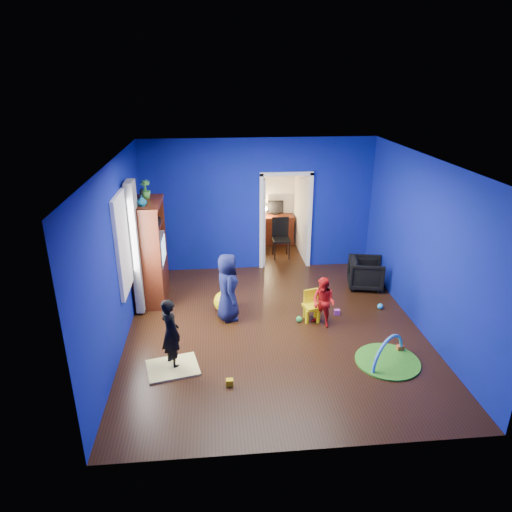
{
  "coord_description": "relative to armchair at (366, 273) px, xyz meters",
  "views": [
    {
      "loc": [
        -0.96,
        -6.81,
        4.12
      ],
      "look_at": [
        -0.28,
        0.4,
        1.22
      ],
      "focal_mm": 32.0,
      "sensor_mm": 36.0,
      "label": 1
    }
  ],
  "objects": [
    {
      "name": "toy_3",
      "position": [
        -1.61,
        -1.28,
        -0.26
      ],
      "size": [
        0.11,
        0.11,
        0.11
      ],
      "primitive_type": "sphere",
      "color": "green",
      "rests_on": "floor"
    },
    {
      "name": "armchair",
      "position": [
        0.0,
        0.0,
        0.0
      ],
      "size": [
        0.81,
        0.8,
        0.63
      ],
      "primitive_type": "imported",
      "rotation": [
        0.0,
        0.0,
        1.36
      ],
      "color": "black",
      "rests_on": "floor"
    },
    {
      "name": "study_desk",
      "position": [
        -1.49,
        2.77,
        0.06
      ],
      "size": [
        0.88,
        0.44,
        0.75
      ],
      "primitive_type": "cube",
      "color": "#3D140A",
      "rests_on": "floor"
    },
    {
      "name": "desk_lamp",
      "position": [
        -1.77,
        2.83,
        0.62
      ],
      "size": [
        0.14,
        0.14,
        0.14
      ],
      "primitive_type": "sphere",
      "color": "#FFD88C",
      "rests_on": "study_desk"
    },
    {
      "name": "yellow_blanket",
      "position": [
        -3.76,
        -2.48,
        -0.3
      ],
      "size": [
        0.86,
        0.75,
        0.03
      ],
      "primitive_type": "cube",
      "rotation": [
        0.0,
        0.0,
        0.22
      ],
      "color": "#F2E07A",
      "rests_on": "floor"
    },
    {
      "name": "hopper_ball",
      "position": [
        -2.92,
        -0.78,
        -0.11
      ],
      "size": [
        0.41,
        0.41,
        0.41
      ],
      "primitive_type": "sphere",
      "color": "yellow",
      "rests_on": "floor"
    },
    {
      "name": "child_navy",
      "position": [
        -2.87,
        -1.03,
        0.31
      ],
      "size": [
        0.47,
        0.65,
        1.24
      ],
      "primitive_type": "imported",
      "rotation": [
        0.0,
        0.0,
        1.69
      ],
      "color": "black",
      "rests_on": "floor"
    },
    {
      "name": "wall_left",
      "position": [
        -4.59,
        -1.49,
        1.14
      ],
      "size": [
        0.02,
        5.5,
        2.9
      ],
      "primitive_type": "cube",
      "color": "navy",
      "rests_on": "floor"
    },
    {
      "name": "toy_2",
      "position": [
        -2.92,
        -2.96,
        -0.26
      ],
      "size": [
        0.1,
        0.08,
        0.1
      ],
      "primitive_type": "cube",
      "color": "yellow",
      "rests_on": "floor"
    },
    {
      "name": "toddler_red",
      "position": [
        -1.23,
        -1.44,
        0.14
      ],
      "size": [
        0.55,
        0.55,
        0.9
      ],
      "primitive_type": "imported",
      "rotation": [
        0.0,
        0.0,
        -0.77
      ],
      "color": "#AC1812",
      "rests_on": "floor"
    },
    {
      "name": "doorway",
      "position": [
        -1.49,
        1.26,
        0.74
      ],
      "size": [
        1.16,
        0.1,
        2.1
      ],
      "primitive_type": "cube",
      "color": "white",
      "rests_on": "floor"
    },
    {
      "name": "vase",
      "position": [
        -4.31,
        -0.4,
        1.74
      ],
      "size": [
        0.18,
        0.18,
        0.19
      ],
      "primitive_type": "imported",
      "rotation": [
        0.0,
        0.0,
        0.03
      ],
      "color": "#0D5E69",
      "rests_on": "tv_armoire"
    },
    {
      "name": "wall_front",
      "position": [
        -2.09,
        -4.24,
        1.14
      ],
      "size": [
        5.0,
        0.02,
        2.9
      ],
      "primitive_type": "cube",
      "color": "navy",
      "rests_on": "floor"
    },
    {
      "name": "play_mat",
      "position": [
        -0.48,
        -2.62,
        -0.3
      ],
      "size": [
        0.98,
        0.98,
        0.03
      ],
      "primitive_type": "cylinder",
      "color": "green",
      "rests_on": "floor"
    },
    {
      "name": "tv_armoire",
      "position": [
        -4.31,
        -0.1,
        0.67
      ],
      "size": [
        0.58,
        1.14,
        1.96
      ],
      "primitive_type": "cube",
      "color": "#381409",
      "rests_on": "floor"
    },
    {
      "name": "ceiling",
      "position": [
        -2.09,
        -1.49,
        2.59
      ],
      "size": [
        5.0,
        5.5,
        0.01
      ],
      "primitive_type": "cube",
      "color": "white",
      "rests_on": "wall_back"
    },
    {
      "name": "folding_chair",
      "position": [
        -1.49,
        1.81,
        0.15
      ],
      "size": [
        0.4,
        0.4,
        0.92
      ],
      "primitive_type": "cube",
      "color": "black",
      "rests_on": "floor"
    },
    {
      "name": "alcove",
      "position": [
        -1.49,
        2.14,
        0.94
      ],
      "size": [
        1.0,
        1.75,
        2.5
      ],
      "primitive_type": null,
      "color": "silver",
      "rests_on": "floor"
    },
    {
      "name": "toy_arch",
      "position": [
        -0.48,
        -2.62,
        -0.29
      ],
      "size": [
        0.71,
        0.59,
        0.88
      ],
      "primitive_type": "torus",
      "rotation": [
        1.57,
        0.0,
        0.69
      ],
      "color": "#3F8CD8",
      "rests_on": "floor"
    },
    {
      "name": "wall_back",
      "position": [
        -2.09,
        1.26,
        1.14
      ],
      "size": [
        5.0,
        0.02,
        2.9
      ],
      "primitive_type": "cube",
      "color": "navy",
      "rests_on": "floor"
    },
    {
      "name": "toy_1",
      "position": [
        -0.0,
        -0.95,
        -0.26
      ],
      "size": [
        0.11,
        0.11,
        0.11
      ],
      "primitive_type": "sphere",
      "color": "#29ADED",
      "rests_on": "floor"
    },
    {
      "name": "window_left",
      "position": [
        -4.58,
        -1.14,
        1.24
      ],
      "size": [
        0.03,
        0.95,
        1.55
      ],
      "primitive_type": "cube",
      "color": "white",
      "rests_on": "wall_left"
    },
    {
      "name": "book_shelf",
      "position": [
        -1.49,
        2.88,
        1.71
      ],
      "size": [
        0.88,
        0.24,
        0.04
      ],
      "primitive_type": "cube",
      "color": "white",
      "rests_on": "study_desk"
    },
    {
      "name": "wall_right",
      "position": [
        0.41,
        -1.49,
        1.14
      ],
      "size": [
        0.02,
        5.5,
        2.9
      ],
      "primitive_type": "cube",
      "color": "navy",
      "rests_on": "floor"
    },
    {
      "name": "potted_plant",
      "position": [
        -4.31,
        0.12,
        1.82
      ],
      "size": [
        0.21,
        0.21,
        0.34
      ],
      "primitive_type": "imported",
      "rotation": [
        0.0,
        0.0,
        -0.08
      ],
      "color": "#388831",
      "rests_on": "tv_armoire"
    },
    {
      "name": "toy_0",
      "position": [
        -0.18,
        -2.34,
        -0.26
      ],
      "size": [
        0.1,
        0.08,
        0.1
      ],
      "primitive_type": "cube",
      "color": "#D15022",
      "rests_on": "floor"
    },
    {
      "name": "curtain",
      "position": [
        -4.46,
        -0.59,
        0.94
      ],
      "size": [
        0.14,
        0.42,
        2.4
      ],
      "primitive_type": "cube",
      "color": "slate",
      "rests_on": "floor"
    },
    {
      "name": "crt_tv",
      "position": [
        -4.27,
        -0.1,
        0.71
      ],
      "size": [
        0.46,
        0.7,
        0.54
      ],
      "primitive_type": "cube",
      "color": "silver",
      "rests_on": "tv_armoire"
    },
    {
      "name": "kid_chair",
      "position": [
        -1.38,
        -1.24,
        -0.06
      ],
      "size": [
        0.34,
        0.34,
        0.5
      ],
      "primitive_type": "cube",
      "rotation": [
        0.0,
        0.0,
        0.27
      ],
      "color": "yellow",
      "rests_on": "floor"
    },
    {
      "name": "child_black",
      "position": [
        -3.76,
        -2.38,
        0.24
      ],
      "size": [
        0.45,
        0.48,
        1.11
      ],
      "primitive_type": "imported",
      "rotation": [
        0.0,
        0.0,
        2.18
      ],
      "color": "black",
      "rests_on": "floor"
    },
    {
      "name": "floor",
      "position": [
        -2.09,
        -1.49,
        -0.31
      ],
      "size": [
        5.0,
        5.5,
        0.01
      ],
      "primitive_type": "cube",
      "color": "black",
      "rests_on": "ground"
    },
    {
      "name": "toy_4",
      "position": [
        -0.88,
        -1.09,
        -0.26
      ],
      "size": [
        0.1,
        0.08,
        0.1
      ],
      "primitive_type": "cube",
      "color": "#C74AAF",
      "rests_on": "floor"
    },
    {
      "name": "desk_monitor",
      "position": [
        -1.49,
        2.89,
        0.64
      ],
      "size": [
        0.4,
        0.05,
        0.32
      ],
      "primitive_type": "cube",
      "color": "black",
      "rests_on": "study_desk"
    }
  ]
}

